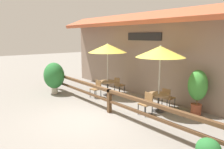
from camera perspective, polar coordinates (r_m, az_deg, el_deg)
name	(u,v)px	position (r m, az deg, el deg)	size (l,w,h in m)	color
ground_plane	(87,119)	(8.31, -6.51, -11.37)	(60.00, 60.00, 0.00)	gray
building_facade	(160,55)	(10.55, 12.48, 5.12)	(14.28, 1.49, 4.23)	gray
patio_railing	(109,96)	(8.66, -0.70, -5.56)	(10.40, 0.14, 0.95)	brown
patio_umbrella_near	(108,48)	(10.98, -1.18, 6.87)	(1.94, 1.94, 2.68)	#B7B2A8
dining_table_near	(108,84)	(11.23, -1.15, -2.50)	(0.87, 0.87, 0.74)	olive
chair_near_streetside	(96,88)	(10.90, -4.09, -3.50)	(0.45, 0.45, 0.86)	olive
chair_near_wallside	(119,85)	(11.61, 1.75, -2.63)	(0.43, 0.43, 0.86)	olive
patio_umbrella_middle	(160,52)	(8.71, 12.51, 5.82)	(1.94, 1.94, 2.68)	#B7B2A8
dining_table_middle	(159,97)	(9.03, 12.07, -5.85)	(0.87, 0.87, 0.74)	olive
chair_middle_streetside	(146,103)	(8.63, 9.00, -7.25)	(0.42, 0.42, 0.86)	olive
chair_middle_wallside	(168,97)	(9.56, 14.35, -5.72)	(0.44, 0.44, 0.86)	olive
potted_plant_corner_fern	(54,76)	(11.88, -14.90, -0.36)	(1.17, 1.05, 1.66)	#B7AD99
potted_plant_broad_leaf	(198,88)	(8.98, 21.44, -3.26)	(0.75, 0.67, 1.76)	#9E4C33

